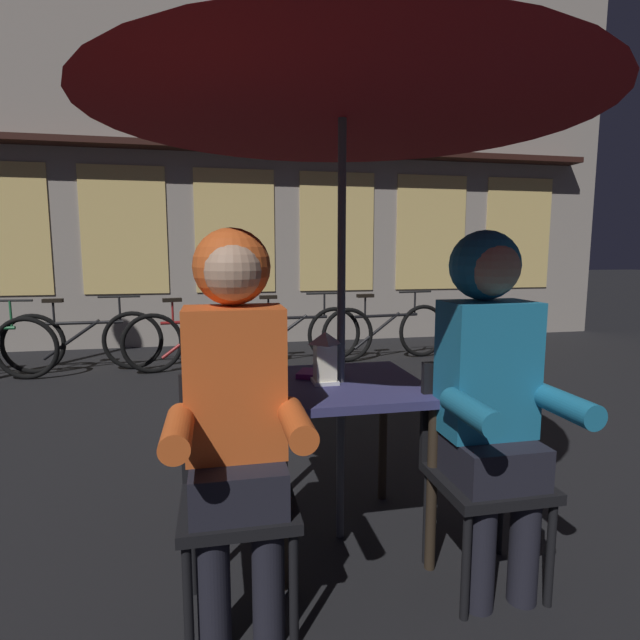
{
  "coord_description": "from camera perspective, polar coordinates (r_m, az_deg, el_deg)",
  "views": [
    {
      "loc": [
        -0.53,
        -2.13,
        1.32
      ],
      "look_at": [
        0.0,
        0.46,
        0.96
      ],
      "focal_mm": 28.22,
      "sensor_mm": 36.0,
      "label": 1
    }
  ],
  "objects": [
    {
      "name": "bicycle_third",
      "position": [
        5.81,
        -13.49,
        -2.07
      ],
      "size": [
        1.66,
        0.39,
        0.84
      ],
      "color": "black",
      "rests_on": "ground_plane"
    },
    {
      "name": "chair_left",
      "position": [
        1.94,
        -9.39,
        -17.56
      ],
      "size": [
        0.4,
        0.4,
        0.87
      ],
      "color": "black",
      "rests_on": "ground_plane"
    },
    {
      "name": "person_right_hooded",
      "position": [
        2.03,
        18.73,
        -6.03
      ],
      "size": [
        0.45,
        0.56,
        1.4
      ],
      "color": "black",
      "rests_on": "ground_plane"
    },
    {
      "name": "shopfront_building",
      "position": [
        7.79,
        -4.18,
        20.87
      ],
      "size": [
        10.0,
        0.93,
        6.2
      ],
      "color": "#9E9389",
      "rests_on": "ground_plane"
    },
    {
      "name": "cafe_table",
      "position": [
        2.29,
        2.36,
        -9.45
      ],
      "size": [
        0.72,
        0.72,
        0.74
      ],
      "color": "navy",
      "rests_on": "ground_plane"
    },
    {
      "name": "ground_plane",
      "position": [
        2.56,
        2.28,
        -23.25
      ],
      "size": [
        60.0,
        60.0,
        0.0
      ],
      "primitive_type": "plane",
      "color": "black"
    },
    {
      "name": "bicycle_second",
      "position": [
        6.11,
        -25.23,
        -2.13
      ],
      "size": [
        1.68,
        0.08,
        0.84
      ],
      "color": "black",
      "rests_on": "ground_plane"
    },
    {
      "name": "person_left_hooded",
      "position": [
        1.76,
        -9.57,
        -7.81
      ],
      "size": [
        0.45,
        0.56,
        1.4
      ],
      "color": "black",
      "rests_on": "ground_plane"
    },
    {
      "name": "lantern",
      "position": [
        2.21,
        0.57,
        -4.13
      ],
      "size": [
        0.11,
        0.11,
        0.23
      ],
      "color": "white",
      "rests_on": "cafe_table"
    },
    {
      "name": "patio_umbrella",
      "position": [
        2.31,
        2.58,
        26.44
      ],
      "size": [
        2.1,
        2.1,
        2.31
      ],
      "color": "#4C4C51",
      "rests_on": "ground_plane"
    },
    {
      "name": "bicycle_fourth",
      "position": [
        5.96,
        -3.15,
        -1.62
      ],
      "size": [
        1.68,
        0.12,
        0.84
      ],
      "color": "black",
      "rests_on": "ground_plane"
    },
    {
      "name": "book",
      "position": [
        2.35,
        0.02,
        -6.17
      ],
      "size": [
        0.24,
        0.21,
        0.02
      ],
      "primitive_type": "cube",
      "rotation": [
        0.0,
        0.0,
        -0.41
      ],
      "color": "#661E7A",
      "rests_on": "cafe_table"
    },
    {
      "name": "bicycle_fifth",
      "position": [
        6.21,
        7.49,
        -1.3
      ],
      "size": [
        1.67,
        0.26,
        0.84
      ],
      "color": "black",
      "rests_on": "ground_plane"
    },
    {
      "name": "chair_right",
      "position": [
        2.19,
        17.53,
        -14.81
      ],
      "size": [
        0.4,
        0.4,
        0.87
      ],
      "color": "black",
      "rests_on": "ground_plane"
    }
  ]
}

